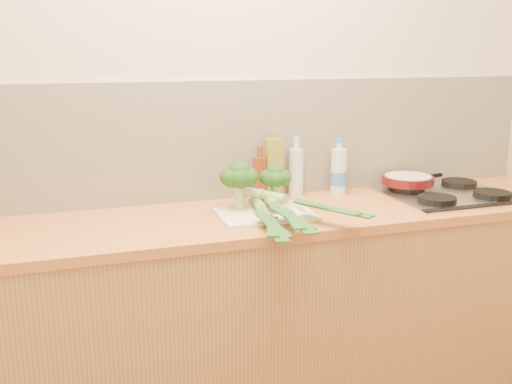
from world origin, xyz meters
TOP-DOWN VIEW (x-y plane):
  - room_shell at (0.00, 1.49)m, footprint 3.50×3.50m
  - counter at (0.00, 1.20)m, footprint 3.20×0.62m
  - gas_hob at (1.02, 1.20)m, footprint 0.58×0.50m
  - chopping_board at (0.09, 1.16)m, footprint 0.39×0.29m
  - broccoli_left at (0.00, 1.25)m, footprint 0.16×0.16m
  - broccoli_right at (0.17, 1.25)m, footprint 0.14×0.14m
  - leek_front at (0.07, 1.15)m, footprint 0.17×0.72m
  - leek_mid at (0.12, 1.09)m, footprint 0.11×0.62m
  - leek_back at (0.18, 1.11)m, footprint 0.36×0.57m
  - skillet at (0.88, 1.34)m, footprint 0.36×0.25m
  - oil_tin at (0.22, 1.42)m, footprint 0.08×0.05m
  - glass_bottle at (0.34, 1.44)m, footprint 0.07×0.07m
  - amber_bottle at (0.15, 1.41)m, footprint 0.06×0.06m
  - water_bottle at (0.54, 1.41)m, footprint 0.08×0.08m

SIDE VIEW (x-z plane):
  - counter at x=0.00m, z-range 0.00..0.90m
  - chopping_board at x=0.09m, z-range 0.90..0.91m
  - gas_hob at x=1.02m, z-range 0.89..0.93m
  - leek_front at x=0.07m, z-range 0.91..0.96m
  - leek_mid at x=0.12m, z-range 0.93..0.97m
  - skillet at x=0.88m, z-range 0.94..0.98m
  - leek_back at x=0.18m, z-range 0.95..0.99m
  - water_bottle at x=0.54m, z-range 0.88..1.13m
  - amber_bottle at x=0.15m, z-range 0.88..1.13m
  - glass_bottle at x=0.34m, z-range 0.88..1.16m
  - broccoli_right at x=0.17m, z-range 0.94..1.13m
  - oil_tin at x=0.22m, z-range 0.89..1.20m
  - broccoli_left at x=0.00m, z-range 0.95..1.15m
  - room_shell at x=0.00m, z-range -0.58..2.92m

